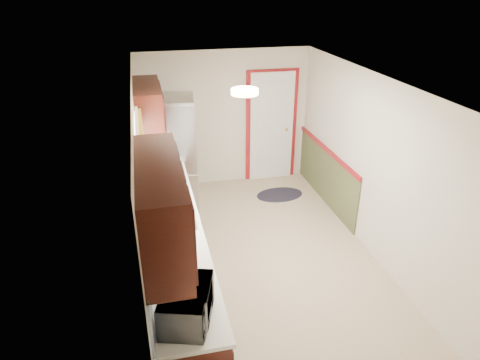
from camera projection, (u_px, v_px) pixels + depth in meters
room_shell at (264, 178)px, 5.36m from camera, size 3.20×5.20×2.52m
kitchen_run at (169, 228)px, 5.02m from camera, size 0.63×4.00×2.20m
back_wall_trim at (283, 137)px, 7.64m from camera, size 1.12×2.30×2.08m
ceiling_fixture at (245, 92)px, 4.62m from camera, size 0.30×0.30×0.06m
microwave at (187, 301)px, 3.43m from camera, size 0.45×0.62×0.38m
refrigerator at (172, 154)px, 6.81m from camera, size 0.84×0.81×1.85m
rug at (280, 195)px, 7.53m from camera, size 0.86×0.58×0.01m
cooktop at (165, 180)px, 5.89m from camera, size 0.54×0.65×0.02m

